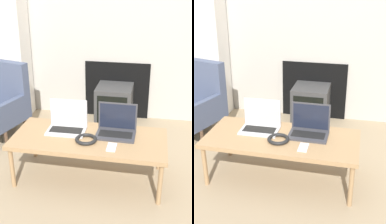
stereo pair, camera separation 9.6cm
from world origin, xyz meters
The scene contains 10 objects.
ground_plane centered at (0.00, 0.00, 0.00)m, with size 14.00×14.00×0.00m, color #998466.
wall_back centered at (0.00, 1.70, 1.29)m, with size 7.00×0.08×2.60m.
table centered at (0.00, 0.32, 0.36)m, with size 1.25×0.56×0.39m.
laptop_left centered at (-0.21, 0.42, 0.45)m, with size 0.33×0.22×0.25m.
laptop_right centered at (0.21, 0.42, 0.45)m, with size 0.32×0.21×0.25m.
headphones centered at (-0.01, 0.25, 0.41)m, with size 0.18×0.18×0.03m.
phone centered at (0.21, 0.19, 0.40)m, with size 0.07×0.13×0.01m.
tv centered at (0.06, 1.44, 0.23)m, with size 0.40×0.41×0.46m.
armchair centered at (-1.14, 0.99, 0.37)m, with size 0.72×0.70×0.78m.
bookshelf centered at (-1.31, 1.50, 0.93)m, with size 0.62×0.32×1.85m.
Camera 2 is at (0.57, -1.86, 1.59)m, focal length 50.00 mm.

